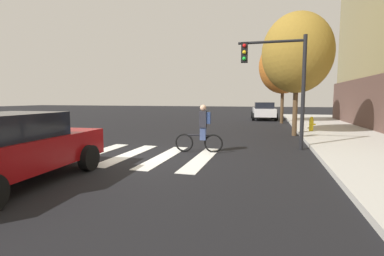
# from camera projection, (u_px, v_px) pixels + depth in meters

# --- Properties ---
(ground_plane) EXTENTS (120.00, 120.00, 0.00)m
(ground_plane) POSITION_uv_depth(u_px,v_px,m) (145.00, 156.00, 9.46)
(ground_plane) COLOR black
(crosswalk_stripes) EXTENTS (5.64, 3.75, 0.01)m
(crosswalk_stripes) POSITION_uv_depth(u_px,v_px,m) (129.00, 155.00, 9.61)
(crosswalk_stripes) COLOR silver
(crosswalk_stripes) RESTS_ON ground
(sedan_near) EXTENTS (2.34, 4.69, 1.59)m
(sedan_near) POSITION_uv_depth(u_px,v_px,m) (9.00, 148.00, 6.20)
(sedan_near) COLOR maroon
(sedan_near) RESTS_ON ground
(sedan_mid) EXTENTS (2.44, 4.68, 1.57)m
(sedan_mid) POSITION_uv_depth(u_px,v_px,m) (264.00, 111.00, 25.71)
(sedan_mid) COLOR silver
(sedan_mid) RESTS_ON ground
(cyclist) EXTENTS (1.71, 0.38, 1.69)m
(cyclist) POSITION_uv_depth(u_px,v_px,m) (202.00, 129.00, 9.98)
(cyclist) COLOR black
(cyclist) RESTS_ON ground
(traffic_light_near) EXTENTS (2.47, 0.28, 4.20)m
(traffic_light_near) POSITION_uv_depth(u_px,v_px,m) (280.00, 73.00, 10.53)
(traffic_light_near) COLOR black
(traffic_light_near) RESTS_ON ground
(fire_hydrant) EXTENTS (0.33, 0.22, 0.78)m
(fire_hydrant) POSITION_uv_depth(u_px,v_px,m) (311.00, 124.00, 15.39)
(fire_hydrant) COLOR gold
(fire_hydrant) RESTS_ON sidewalk
(street_tree_near) EXTENTS (3.47, 3.47, 6.17)m
(street_tree_near) POSITION_uv_depth(u_px,v_px,m) (297.00, 53.00, 14.17)
(street_tree_near) COLOR #4C3823
(street_tree_near) RESTS_ON ground
(street_tree_mid) EXTENTS (3.62, 3.62, 6.44)m
(street_tree_mid) POSITION_uv_depth(u_px,v_px,m) (283.00, 66.00, 21.47)
(street_tree_mid) COLOR #4C3823
(street_tree_mid) RESTS_ON ground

